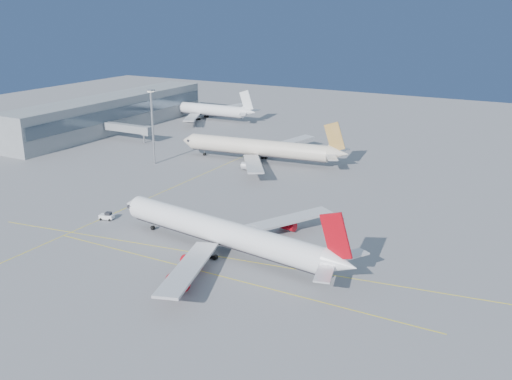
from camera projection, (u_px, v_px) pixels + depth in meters
The scene contains 9 objects.
ground at pixel (235, 247), 130.84m from camera, with size 500.00×500.00×0.00m, color slate.
terminal at pixel (111, 113), 252.15m from camera, with size 18.40×110.00×15.00m.
jet_bridge at pixel (130, 129), 232.01m from camera, with size 23.60×3.60×6.90m.
taxiway_lines at pixel (198, 227), 142.88m from camera, with size 118.86×140.00×0.02m.
airliner_virgin at pixel (226, 233), 126.20m from camera, with size 65.11×58.01×16.08m.
airliner_etihad at pixel (261, 148), 201.14m from camera, with size 63.10×57.91×16.47m.
airliner_third at pixel (203, 109), 277.84m from camera, with size 58.35×53.85×15.67m.
pushback_tug at pixel (107, 216), 147.59m from camera, with size 3.94×2.99×2.02m.
light_mast at pixel (152, 121), 195.35m from camera, with size 2.24×2.24×25.94m.
Camera 1 is at (62.34, -103.10, 52.91)m, focal length 40.00 mm.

